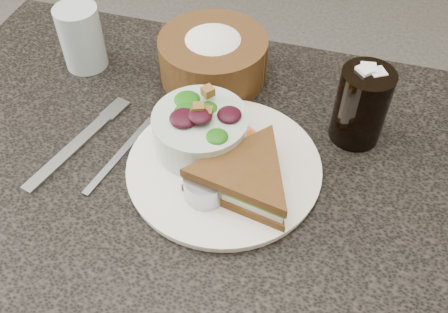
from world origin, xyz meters
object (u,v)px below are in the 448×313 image
object	(u,v)px
dining_table	(206,289)
cola_glass	(362,103)
water_glass	(81,37)
dinner_plate	(224,167)
sandwich	(246,178)
dressing_ramekin	(205,187)
salad_bowl	(200,126)
bread_basket	(213,51)

from	to	relation	value
dining_table	cola_glass	bearing A→B (deg)	33.91
cola_glass	water_glass	xyz separation A→B (m)	(-0.49, 0.05, -0.01)
dinner_plate	sandwich	world-z (taller)	sandwich
dressing_ramekin	water_glass	bearing A→B (deg)	142.03
salad_bowl	dressing_ramekin	distance (m)	0.10
sandwich	bread_basket	xyz separation A→B (m)	(-0.12, 0.24, 0.02)
salad_bowl	dinner_plate	bearing A→B (deg)	-32.76
dinner_plate	dressing_ramekin	distance (m)	0.07
dining_table	water_glass	size ratio (longest dim) A/B	8.83
sandwich	dressing_ramekin	size ratio (longest dim) A/B	3.02
bread_basket	water_glass	bearing A→B (deg)	-172.25
dinner_plate	water_glass	distance (m)	0.36
dining_table	bread_basket	size ratio (longest dim) A/B	5.38
salad_bowl	cola_glass	bearing A→B (deg)	24.31
dinner_plate	dressing_ramekin	size ratio (longest dim) A/B	4.77
sandwich	water_glass	bearing A→B (deg)	159.70
dining_table	sandwich	distance (m)	0.42
sandwich	bread_basket	size ratio (longest dim) A/B	0.96
dressing_ramekin	bread_basket	bearing A→B (deg)	104.79
sandwich	dining_table	bearing A→B (deg)	174.73
dressing_ramekin	water_glass	distance (m)	0.38
dressing_ramekin	salad_bowl	bearing A→B (deg)	111.50
bread_basket	water_glass	size ratio (longest dim) A/B	1.64
cola_glass	bread_basket	bearing A→B (deg)	163.06
bread_basket	sandwich	bearing A→B (deg)	-63.30
sandwich	dressing_ramekin	bearing A→B (deg)	-141.95
dining_table	bread_basket	bearing A→B (deg)	101.78
dining_table	cola_glass	world-z (taller)	cola_glass
dining_table	salad_bowl	bearing A→B (deg)	104.02
cola_glass	sandwich	bearing A→B (deg)	-129.75
salad_bowl	water_glass	xyz separation A→B (m)	(-0.27, 0.15, 0.00)
dining_table	salad_bowl	size ratio (longest dim) A/B	7.08
cola_glass	salad_bowl	bearing A→B (deg)	-155.69
dinner_plate	salad_bowl	bearing A→B (deg)	147.24
sandwich	water_glass	size ratio (longest dim) A/B	1.58
salad_bowl	dressing_ramekin	world-z (taller)	salad_bowl
bread_basket	dinner_plate	bearing A→B (deg)	-68.89
dining_table	salad_bowl	world-z (taller)	salad_bowl
dressing_ramekin	cola_glass	size ratio (longest dim) A/B	0.44
dining_table	dinner_plate	xyz separation A→B (m)	(0.03, 0.01, 0.38)
cola_glass	dinner_plate	bearing A→B (deg)	-144.00
dining_table	cola_glass	size ratio (longest dim) A/B	7.43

